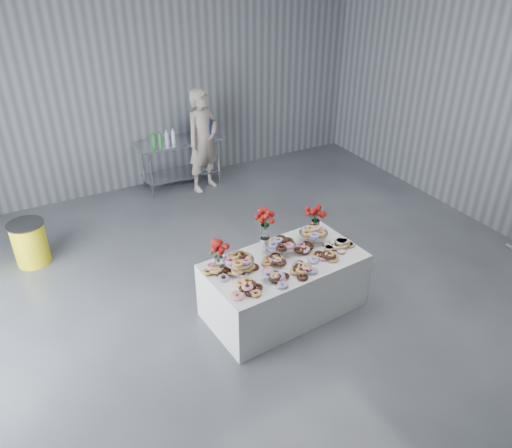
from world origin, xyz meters
The scene contains 16 objects.
ground centered at (0.00, 0.00, 0.00)m, with size 9.00×9.00×0.00m, color #3B3D43.
room_walls centered at (-0.27, 0.07, 2.64)m, with size 8.04×9.04×4.02m.
display_table centered at (0.02, 0.14, 0.38)m, with size 1.90×1.00×0.75m, color white.
prep_table centered at (0.21, 4.10, 0.62)m, with size 1.50×0.60×0.90m.
donut_mounds centered at (0.02, 0.09, 0.80)m, with size 1.80×0.80×0.09m, color gold, non-canonical shape.
cake_stand_left centered at (-0.54, 0.25, 0.89)m, with size 0.36×0.36×0.17m.
cake_stand_mid centered at (0.06, 0.29, 0.89)m, with size 0.36×0.36×0.17m.
cake_stand_right centered at (0.56, 0.33, 0.89)m, with size 0.36×0.36×0.17m.
danish_pile centered at (0.78, 0.05, 0.81)m, with size 0.48×0.48×0.11m, color white, non-canonical shape.
bouquet_left centered at (-0.75, 0.33, 1.05)m, with size 0.26×0.26×0.42m.
bouquet_right centered at (0.69, 0.49, 1.05)m, with size 0.26×0.26×0.42m.
bouquet_center centered at (-0.06, 0.49, 1.13)m, with size 0.26×0.26×0.57m.
water_jug centered at (0.71, 4.10, 1.15)m, with size 0.28×0.28×0.55m.
drink_bottles centered at (-0.11, 4.00, 1.04)m, with size 0.54×0.08×0.27m, color #268C33, non-canonical shape.
person centered at (0.54, 3.80, 0.92)m, with size 0.67×0.44×1.85m, color #CC8C93.
trash_barrel centered at (-2.60, 2.75, 0.32)m, with size 0.50×0.50×0.64m.
Camera 1 is at (-2.62, -4.00, 4.14)m, focal length 35.00 mm.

